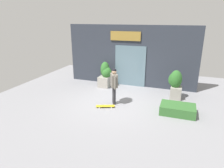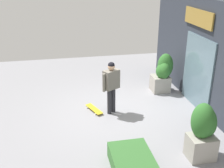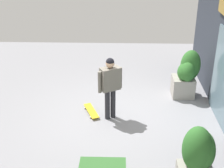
% 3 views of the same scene
% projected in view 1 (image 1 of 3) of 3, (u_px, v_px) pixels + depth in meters
% --- Properties ---
extents(ground_plane, '(12.00, 12.00, 0.00)m').
position_uv_depth(ground_plane, '(114.00, 102.00, 9.35)').
color(ground_plane, gray).
extents(building_facade, '(7.34, 0.31, 3.38)m').
position_uv_depth(building_facade, '(130.00, 56.00, 11.27)').
color(building_facade, '#2D333D').
rests_on(building_facade, ground_plane).
extents(skateboarder, '(0.46, 0.59, 1.66)m').
position_uv_depth(skateboarder, '(114.00, 82.00, 8.86)').
color(skateboarder, '#28282D').
rests_on(skateboarder, ground_plane).
extents(skateboard, '(0.82, 0.48, 0.08)m').
position_uv_depth(skateboard, '(105.00, 106.00, 8.77)').
color(skateboard, gold).
rests_on(skateboard, ground_plane).
extents(planter_box_left, '(0.67, 0.64, 1.40)m').
position_uv_depth(planter_box_left, '(176.00, 83.00, 9.61)').
color(planter_box_left, gray).
rests_on(planter_box_left, ground_plane).
extents(planter_box_right, '(0.71, 0.75, 1.41)m').
position_uv_depth(planter_box_right, '(105.00, 74.00, 11.27)').
color(planter_box_right, gray).
rests_on(planter_box_right, ground_plane).
extents(hedge_ledge, '(1.38, 0.90, 0.38)m').
position_uv_depth(hedge_ledge, '(178.00, 109.00, 8.17)').
color(hedge_ledge, '#33662D').
rests_on(hedge_ledge, ground_plane).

